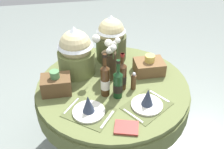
% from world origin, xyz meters
% --- Properties ---
extents(ground, '(8.00, 8.00, 0.00)m').
position_xyz_m(ground, '(0.00, 0.00, 0.00)').
color(ground, gray).
extents(dining_table, '(1.30, 1.30, 0.76)m').
position_xyz_m(dining_table, '(0.00, 0.00, 0.62)').
color(dining_table, '#5B6638').
rests_on(dining_table, ground).
extents(place_setting_left, '(0.43, 0.41, 0.16)m').
position_xyz_m(place_setting_left, '(-0.23, -0.31, 0.80)').
color(place_setting_left, '#4E562F').
rests_on(place_setting_left, dining_table).
extents(place_setting_right, '(0.43, 0.41, 0.16)m').
position_xyz_m(place_setting_right, '(0.21, -0.31, 0.80)').
color(place_setting_right, '#4E562F').
rests_on(place_setting_right, dining_table).
extents(flower_vase, '(0.22, 0.18, 0.41)m').
position_xyz_m(flower_vase, '(-0.01, 0.11, 0.93)').
color(flower_vase, '#332819').
rests_on(flower_vase, dining_table).
extents(wine_bottle_left, '(0.07, 0.07, 0.38)m').
position_xyz_m(wine_bottle_left, '(-0.08, -0.12, 0.90)').
color(wine_bottle_left, '#422814').
rests_on(wine_bottle_left, dining_table).
extents(wine_bottle_centre, '(0.08, 0.08, 0.33)m').
position_xyz_m(wine_bottle_centre, '(0.07, -0.06, 0.88)').
color(wine_bottle_centre, '#422814').
rests_on(wine_bottle_centre, dining_table).
extents(wine_bottle_right, '(0.07, 0.07, 0.34)m').
position_xyz_m(wine_bottle_right, '(0.01, -0.16, 0.88)').
color(wine_bottle_right, '#143819').
rests_on(wine_bottle_right, dining_table).
extents(pepper_mill, '(0.04, 0.04, 0.16)m').
position_xyz_m(pepper_mill, '(0.16, -0.08, 0.83)').
color(pepper_mill, brown).
rests_on(pepper_mill, dining_table).
extents(book_on_table, '(0.19, 0.17, 0.02)m').
position_xyz_m(book_on_table, '(0.01, -0.50, 0.76)').
color(book_on_table, '#99332D').
rests_on(book_on_table, dining_table).
extents(gift_tub_back_left, '(0.32, 0.32, 0.44)m').
position_xyz_m(gift_tub_back_left, '(-0.28, 0.24, 0.99)').
color(gift_tub_back_left, olive).
rests_on(gift_tub_back_left, dining_table).
extents(gift_tub_back_centre, '(0.28, 0.28, 0.44)m').
position_xyz_m(gift_tub_back_centre, '(0.06, 0.41, 0.99)').
color(gift_tub_back_centre, '#474C2D').
rests_on(gift_tub_back_centre, dining_table).
extents(woven_basket_side_left, '(0.23, 0.17, 0.20)m').
position_xyz_m(woven_basket_side_left, '(-0.46, -0.02, 0.83)').
color(woven_basket_side_left, brown).
rests_on(woven_basket_side_left, dining_table).
extents(woven_basket_side_right, '(0.25, 0.19, 0.18)m').
position_xyz_m(woven_basket_side_right, '(0.35, 0.12, 0.82)').
color(woven_basket_side_right, brown).
rests_on(woven_basket_side_right, dining_table).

